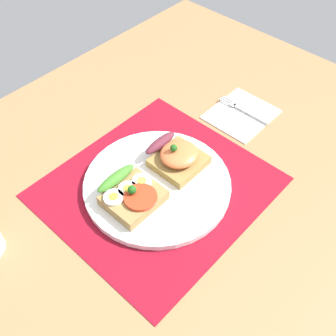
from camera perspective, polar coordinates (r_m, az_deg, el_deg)
The scene contains 7 objects.
ground_plane at distance 79.96cm, azimuth -1.46°, elevation -3.39°, with size 120.00×90.00×3.20cm, color #9A6D45.
placemat at distance 78.59cm, azimuth -1.48°, elevation -2.61°, with size 38.87×36.00×0.30cm, color maroon.
plate at distance 77.99cm, azimuth -1.49°, elevation -2.25°, with size 27.75×27.75×1.25cm, color white.
sandwich_egg_tomato at distance 73.86cm, azimuth -4.96°, elevation -3.73°, with size 9.79×10.05×4.33cm.
sandwich_salmon at distance 79.34cm, azimuth 1.15°, elevation 1.71°, with size 9.29×10.35×5.46cm.
napkin at distance 94.31cm, azimuth 10.07°, elevation 7.37°, with size 14.20×12.29×0.60cm, color white.
fork at distance 94.81cm, azimuth 10.24°, elevation 7.97°, with size 1.62×12.88×0.32cm.
Camera 1 is at (-34.86, -34.77, 61.40)cm, focal length 44.22 mm.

